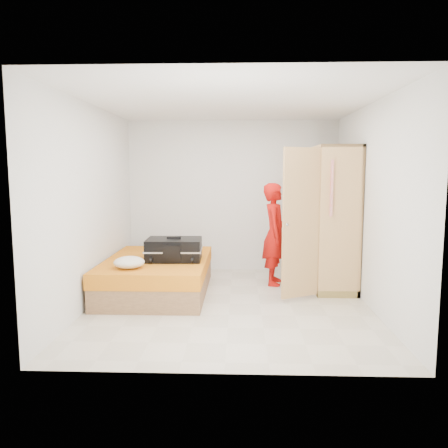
{
  "coord_description": "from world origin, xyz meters",
  "views": [
    {
      "loc": [
        0.13,
        -5.59,
        1.76
      ],
      "look_at": [
        -0.09,
        0.5,
        1.0
      ],
      "focal_mm": 35.0,
      "sensor_mm": 36.0,
      "label": 1
    }
  ],
  "objects_px": {
    "wardrobe": "(330,222)",
    "round_cushion": "(129,262)",
    "person": "(275,234)",
    "bed": "(158,275)",
    "suitcase": "(174,249)"
  },
  "relations": [
    {
      "from": "person",
      "to": "suitcase",
      "type": "bearing_deg",
      "value": 120.5
    },
    {
      "from": "wardrobe",
      "to": "person",
      "type": "distance_m",
      "value": 0.84
    },
    {
      "from": "bed",
      "to": "suitcase",
      "type": "distance_m",
      "value": 0.48
    },
    {
      "from": "person",
      "to": "round_cushion",
      "type": "bearing_deg",
      "value": 127.49
    },
    {
      "from": "wardrobe",
      "to": "round_cushion",
      "type": "bearing_deg",
      "value": -160.55
    },
    {
      "from": "bed",
      "to": "round_cushion",
      "type": "height_order",
      "value": "round_cushion"
    },
    {
      "from": "bed",
      "to": "person",
      "type": "relative_size",
      "value": 1.29
    },
    {
      "from": "wardrobe",
      "to": "person",
      "type": "bearing_deg",
      "value": 164.89
    },
    {
      "from": "round_cushion",
      "to": "bed",
      "type": "bearing_deg",
      "value": 68.74
    },
    {
      "from": "bed",
      "to": "suitcase",
      "type": "relative_size",
      "value": 2.55
    },
    {
      "from": "bed",
      "to": "wardrobe",
      "type": "height_order",
      "value": "wardrobe"
    },
    {
      "from": "wardrobe",
      "to": "round_cushion",
      "type": "xyz_separation_m",
      "value": [
        -2.75,
        -0.97,
        -0.42
      ]
    },
    {
      "from": "person",
      "to": "suitcase",
      "type": "xyz_separation_m",
      "value": [
        -1.46,
        -0.65,
        -0.13
      ]
    },
    {
      "from": "person",
      "to": "wardrobe",
      "type": "bearing_deg",
      "value": -98.71
    },
    {
      "from": "person",
      "to": "bed",
      "type": "bearing_deg",
      "value": 114.32
    }
  ]
}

